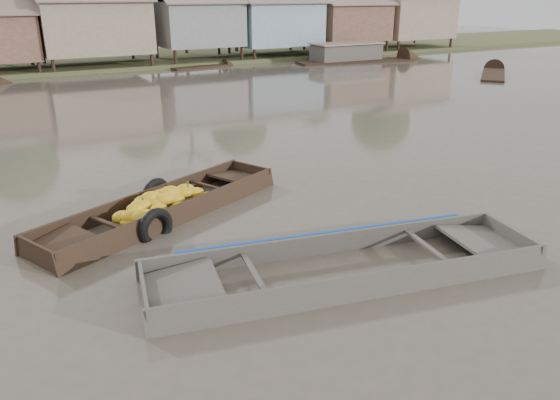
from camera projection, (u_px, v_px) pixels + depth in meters
name	position (u px, v px, depth m)	size (l,w,h in m)	color
ground	(280.00, 260.00, 10.25)	(120.00, 120.00, 0.00)	#4D473B
riverbank	(93.00, 17.00, 36.63)	(120.00, 12.47, 10.22)	#384723
banana_boat	(161.00, 208.00, 12.15)	(6.26, 3.91, 0.89)	black
viewer_boat	(346.00, 271.00, 9.72)	(7.35, 3.18, 0.57)	#413C37
distant_boats	(278.00, 65.00, 35.68)	(44.56, 14.73, 1.38)	black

